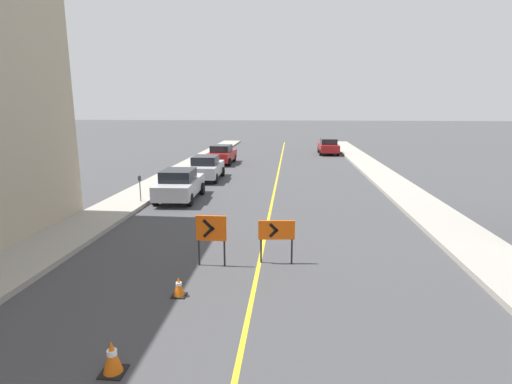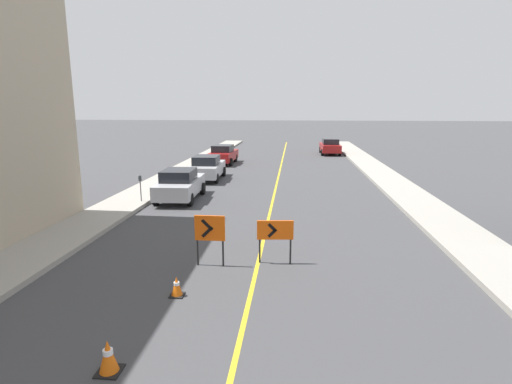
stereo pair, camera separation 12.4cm
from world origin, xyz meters
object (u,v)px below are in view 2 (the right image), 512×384
object	(u,v)px
traffic_cone_fourth	(177,286)
parked_car_curb_far	(223,154)
arrow_barricade_primary	(210,231)
parking_meter_near_curb	(140,183)
parked_car_curb_near	(180,184)
parked_car_curb_mid	(207,168)
parked_car_opposite_side	(330,146)
traffic_cone_third	(108,356)
arrow_barricade_secondary	(275,232)

from	to	relation	value
traffic_cone_fourth	parked_car_curb_far	xyz separation A→B (m)	(-3.03, 23.85, 0.55)
arrow_barricade_primary	parking_meter_near_curb	bearing A→B (deg)	124.82
arrow_barricade_primary	parked_car_curb_near	xyz separation A→B (m)	(-3.35, 8.48, -0.29)
parked_car_curb_mid	parked_car_opposite_side	xyz separation A→B (m)	(9.28, 15.32, 0.00)
arrow_barricade_primary	parked_car_curb_far	size ratio (longest dim) A/B	0.36
arrow_barricade_primary	parked_car_opposite_side	distance (m)	30.28
traffic_cone_third	parked_car_curb_mid	size ratio (longest dim) A/B	0.15
arrow_barricade_primary	parked_car_opposite_side	world-z (taller)	parked_car_opposite_side
parked_car_curb_near	parking_meter_near_curb	world-z (taller)	parked_car_curb_near
arrow_barricade_secondary	parked_car_opposite_side	bearing A→B (deg)	76.30
arrow_barricade_secondary	parking_meter_near_curb	distance (m)	9.74
parked_car_curb_mid	traffic_cone_fourth	bearing A→B (deg)	-82.10
parked_car_curb_near	parked_car_curb_far	size ratio (longest dim) A/B	1.00
parked_car_curb_near	parked_car_curb_far	world-z (taller)	same
traffic_cone_fourth	arrow_barricade_secondary	world-z (taller)	arrow_barricade_secondary
parked_car_curb_mid	arrow_barricade_secondary	bearing A→B (deg)	-71.53
traffic_cone_fourth	arrow_barricade_primary	size ratio (longest dim) A/B	0.33
traffic_cone_fourth	traffic_cone_third	bearing A→B (deg)	-96.79
parked_car_curb_mid	parked_car_opposite_side	world-z (taller)	same
traffic_cone_third	traffic_cone_fourth	xyz separation A→B (m)	(0.36, 3.02, -0.06)
arrow_barricade_secondary	parked_car_curb_far	size ratio (longest dim) A/B	0.31
parked_car_opposite_side	parked_car_curb_near	bearing A→B (deg)	-115.05
traffic_cone_third	parking_meter_near_curb	world-z (taller)	parking_meter_near_curb
parked_car_curb_far	parking_meter_near_curb	size ratio (longest dim) A/B	3.39
traffic_cone_fourth	parked_car_curb_near	size ratio (longest dim) A/B	0.12
traffic_cone_third	arrow_barricade_secondary	distance (m)	6.10
traffic_cone_third	parking_meter_near_curb	bearing A→B (deg)	108.68
parked_car_curb_mid	parked_car_curb_far	world-z (taller)	same
parked_car_curb_mid	parked_car_curb_far	bearing A→B (deg)	90.26
traffic_cone_third	parked_car_curb_near	xyz separation A→B (m)	(-2.55, 13.54, 0.49)
traffic_cone_fourth	parking_meter_near_curb	xyz separation A→B (m)	(-4.52, 9.28, 0.84)
traffic_cone_third	arrow_barricade_secondary	world-z (taller)	arrow_barricade_secondary
parked_car_curb_far	traffic_cone_third	bearing A→B (deg)	-81.86
arrow_barricade_primary	parking_meter_near_curb	xyz separation A→B (m)	(-4.96, 7.25, -0.00)
traffic_cone_third	arrow_barricade_primary	xyz separation A→B (m)	(0.80, 5.06, 0.78)
traffic_cone_third	parked_car_curb_mid	bearing A→B (deg)	97.10
traffic_cone_fourth	parked_car_curb_far	size ratio (longest dim) A/B	0.12
traffic_cone_fourth	parking_meter_near_curb	bearing A→B (deg)	115.96
arrow_barricade_primary	arrow_barricade_secondary	world-z (taller)	arrow_barricade_primary
parked_car_curb_near	parked_car_curb_far	bearing A→B (deg)	88.24
traffic_cone_third	traffic_cone_fourth	world-z (taller)	traffic_cone_third
traffic_cone_fourth	parking_meter_near_curb	world-z (taller)	parking_meter_near_curb
parked_car_curb_far	parked_car_curb_mid	bearing A→B (deg)	-85.56
traffic_cone_fourth	parked_car_opposite_side	distance (m)	32.37
parked_car_curb_near	parked_car_curb_mid	distance (m)	5.86
traffic_cone_third	parking_meter_near_curb	distance (m)	13.02
traffic_cone_third	arrow_barricade_primary	bearing A→B (deg)	81.02
traffic_cone_third	arrow_barricade_secondary	xyz separation A→B (m)	(2.73, 5.42, 0.67)
parked_car_curb_far	parked_car_curb_near	bearing A→B (deg)	-87.02
parked_car_curb_near	traffic_cone_third	bearing A→B (deg)	-81.61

